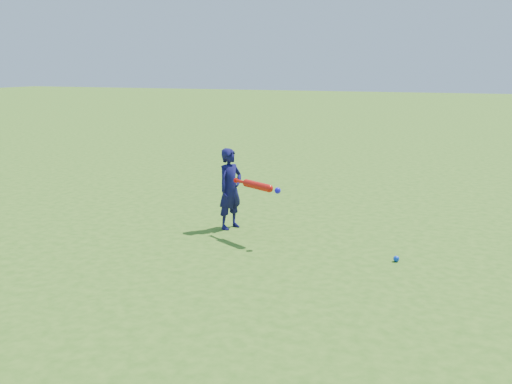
{
  "coord_description": "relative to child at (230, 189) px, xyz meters",
  "views": [
    {
      "loc": [
        3.69,
        -6.62,
        1.99
      ],
      "look_at": [
        1.22,
        -0.56,
        0.55
      ],
      "focal_mm": 40.0,
      "sensor_mm": 36.0,
      "label": 1
    }
  ],
  "objects": [
    {
      "name": "ground",
      "position": [
        -0.78,
        0.33,
        -0.51
      ],
      "size": [
        80.0,
        80.0,
        0.0
      ],
      "primitive_type": "plane",
      "color": "#356618",
      "rests_on": "ground"
    },
    {
      "name": "child",
      "position": [
        0.0,
        0.0,
        0.0
      ],
      "size": [
        0.35,
        0.43,
        1.01
      ],
      "primitive_type": "imported",
      "rotation": [
        0.0,
        0.0,
        1.24
      ],
      "color": "#100E45",
      "rests_on": "ground"
    },
    {
      "name": "ground_ball_blue",
      "position": [
        2.13,
        -0.5,
        -0.48
      ],
      "size": [
        0.06,
        0.06,
        0.06
      ],
      "primitive_type": "sphere",
      "color": "#0C3ACF",
      "rests_on": "ground"
    },
    {
      "name": "bat_swing",
      "position": [
        0.52,
        -0.34,
        0.14
      ],
      "size": [
        0.72,
        0.42,
        0.09
      ],
      "rotation": [
        0.0,
        0.0,
        -0.49
      ],
      "color": "red",
      "rests_on": "ground"
    }
  ]
}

